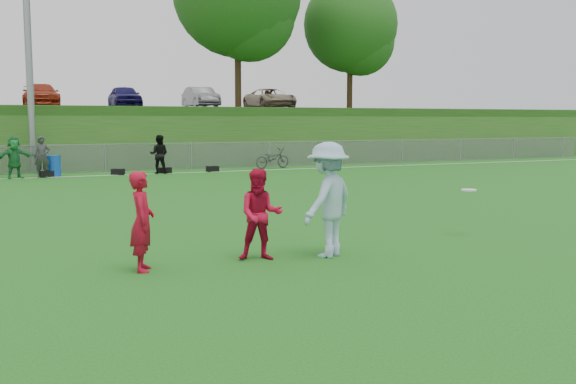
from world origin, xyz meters
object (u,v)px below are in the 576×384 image
bicycle (272,158)px  player_red_center (261,215)px  player_red_left (142,221)px  frisbee (469,190)px  player_blue (328,200)px  recycling_bin (54,166)px

bicycle → player_red_center: bearing=147.4°
player_red_left → frisbee: 6.64m
frisbee → bicycle: size_ratio=0.16×
player_red_left → frisbee: player_red_left is taller
player_blue → recycling_bin: bearing=-112.8°
player_red_center → bicycle: (8.06, 18.92, -0.28)m
player_red_center → player_blue: (1.16, -0.20, 0.22)m
bicycle → player_blue: bearing=150.6°
player_blue → recycling_bin: player_blue is taller
recycling_bin → frisbee: bearing=-69.7°
player_red_center → recycling_bin: 18.51m
player_blue → frisbee: bearing=157.2°
player_red_left → recycling_bin: 18.40m
recycling_bin → bicycle: bearing=2.9°
player_red_left → bicycle: bearing=-13.5°
bicycle → frisbee: bearing=160.1°
player_red_left → player_red_center: 1.96m
player_red_center → frisbee: player_red_center is taller
frisbee → recycling_bin: frisbee is taller
player_blue → bicycle: size_ratio=1.06×
player_blue → recycling_bin: size_ratio=2.25×
player_blue → frisbee: (3.50, 0.59, -0.05)m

